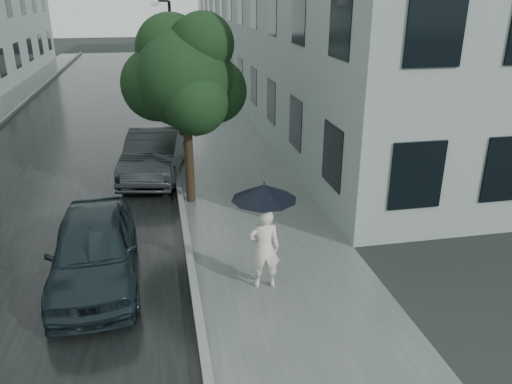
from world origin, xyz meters
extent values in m
plane|color=black|center=(0.00, 0.00, 0.00)|extent=(120.00, 120.00, 0.00)
cube|color=slate|center=(0.25, 12.00, 0.00)|extent=(3.50, 60.00, 0.01)
cube|color=slate|center=(-1.57, 12.00, 0.07)|extent=(0.15, 60.00, 0.15)
cube|color=black|center=(-5.08, 12.00, 0.00)|extent=(6.85, 60.00, 0.00)
cube|color=gray|center=(5.50, 19.50, 4.50)|extent=(7.00, 36.00, 9.00)
cube|color=black|center=(2.02, 19.50, 4.50)|extent=(0.08, 32.40, 7.20)
cube|color=black|center=(-10.32, 30.00, 4.00)|extent=(0.08, 16.20, 6.40)
imported|color=silver|center=(-0.26, 0.36, 0.81)|extent=(0.61, 0.42, 1.61)
cylinder|color=black|center=(-0.26, 0.39, 1.40)|extent=(0.02, 0.02, 0.78)
cone|color=black|center=(-0.26, 0.39, 1.93)|extent=(1.49, 1.49, 0.28)
cylinder|color=black|center=(-0.26, 0.39, 2.09)|extent=(0.02, 0.02, 0.08)
cylinder|color=black|center=(-0.26, 0.39, 0.98)|extent=(0.03, 0.03, 0.06)
cylinder|color=#332619|center=(-1.30, 4.86, 1.16)|extent=(0.23, 0.23, 2.32)
sphere|color=#1A3819|center=(-1.30, 4.86, 3.25)|extent=(2.42, 2.42, 2.42)
sphere|color=#1A3819|center=(-0.55, 5.13, 2.88)|extent=(1.67, 1.67, 1.67)
sphere|color=#1A3819|center=(-1.95, 5.23, 3.07)|extent=(1.86, 1.86, 1.86)
sphere|color=#1A3819|center=(-1.11, 4.20, 2.78)|extent=(1.57, 1.57, 1.57)
sphere|color=#1A3819|center=(-1.57, 5.41, 3.91)|extent=(1.76, 1.76, 1.76)
sphere|color=#1A3819|center=(-0.84, 4.67, 4.09)|extent=(1.50, 1.50, 1.50)
cylinder|color=black|center=(-1.28, 13.34, 2.46)|extent=(0.12, 0.12, 4.91)
cylinder|color=black|center=(-1.28, 13.34, 0.10)|extent=(0.28, 0.28, 0.20)
cylinder|color=black|center=(-1.53, 13.34, 4.91)|extent=(0.50, 0.09, 0.08)
sphere|color=silver|center=(-1.83, 13.34, 4.86)|extent=(0.32, 0.32, 0.32)
imported|color=black|center=(-3.39, 1.19, 0.68)|extent=(1.76, 4.01, 1.34)
imported|color=#232628|center=(-2.20, 7.13, 0.71)|extent=(2.18, 4.45, 1.40)
camera|label=1|loc=(-2.00, -7.62, 5.21)|focal=35.00mm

